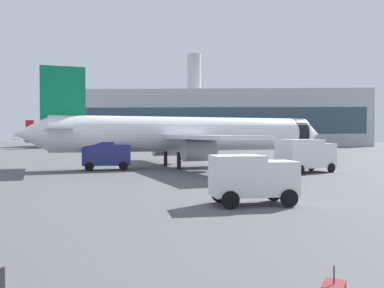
{
  "coord_description": "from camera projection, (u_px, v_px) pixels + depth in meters",
  "views": [
    {
      "loc": [
        0.58,
        -3.05,
        3.71
      ],
      "look_at": [
        -0.76,
        26.63,
        3.0
      ],
      "focal_mm": 39.76,
      "sensor_mm": 36.0,
      "label": 1
    }
  ],
  "objects": [
    {
      "name": "airplane_at_gate",
      "position": [
        187.0,
        134.0,
        47.41
      ],
      "size": [
        34.12,
        31.31,
        10.5
      ],
      "color": "white",
      "rests_on": "ground"
    },
    {
      "name": "airplane_taxiing",
      "position": [
        54.0,
        138.0,
        111.89
      ],
      "size": [
        23.8,
        21.92,
        7.5
      ],
      "color": "silver",
      "rests_on": "ground"
    },
    {
      "name": "service_truck",
      "position": [
        106.0,
        154.0,
        43.61
      ],
      "size": [
        5.18,
        3.43,
        2.9
      ],
      "color": "navy",
      "rests_on": "ground"
    },
    {
      "name": "fuel_truck",
      "position": [
        306.0,
        154.0,
        40.58
      ],
      "size": [
        6.29,
        5.4,
        3.2
      ],
      "color": "white",
      "rests_on": "ground"
    },
    {
      "name": "cargo_van",
      "position": [
        252.0,
        177.0,
        22.16
      ],
      "size": [
        4.74,
        3.17,
        2.6
      ],
      "color": "white",
      "rests_on": "ground"
    },
    {
      "name": "safety_cone_near",
      "position": [
        237.0,
        159.0,
        55.2
      ],
      "size": [
        0.44,
        0.44,
        0.79
      ],
      "color": "#F2590C",
      "rests_on": "ground"
    },
    {
      "name": "safety_cone_mid",
      "position": [
        299.0,
        166.0,
        44.27
      ],
      "size": [
        0.44,
        0.44,
        0.64
      ],
      "color": "#F2590C",
      "rests_on": "ground"
    },
    {
      "name": "terminal_building",
      "position": [
        216.0,
        118.0,
        135.41
      ],
      "size": [
        91.9,
        20.35,
        29.14
      ],
      "color": "#B2B2B7",
      "rests_on": "ground"
    }
  ]
}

